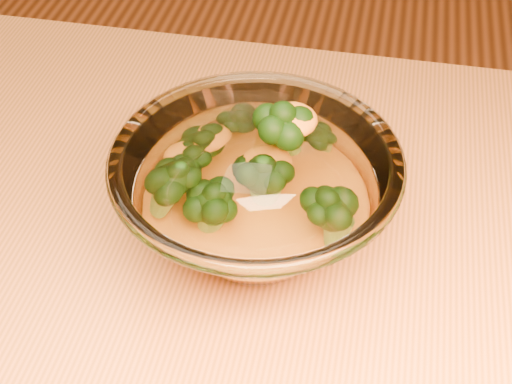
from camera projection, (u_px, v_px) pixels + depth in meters
table at (185, 383)px, 0.63m from camera, size 1.20×0.80×0.75m
glass_bowl at (256, 196)px, 0.58m from camera, size 0.23×0.23×0.10m
cheese_sauce at (256, 215)px, 0.60m from camera, size 0.13×0.13×0.04m
broccoli_heap at (249, 170)px, 0.58m from camera, size 0.16×0.14×0.09m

